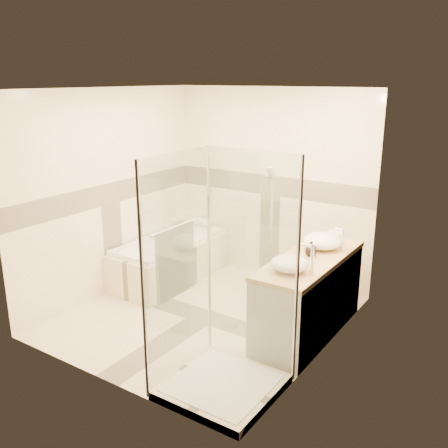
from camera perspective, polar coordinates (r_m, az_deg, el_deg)
The scene contains 12 objects.
room at distance 5.29m, azimuth -1.83°, elevation 1.63°, with size 2.82×3.02×2.52m.
bathtub at distance 6.69m, azimuth -6.14°, elevation -3.77°, with size 0.75×1.70×0.56m.
vanity at distance 5.31m, azimuth 9.65°, elevation -8.10°, with size 0.58×1.62×0.85m.
shower_enclosure at distance 4.40m, azimuth -0.89°, elevation -12.16°, with size 0.96×0.93×2.04m.
vessel_sink_near at distance 5.42m, azimuth 11.18°, elevation -1.89°, with size 0.42×0.42×0.17m, color white.
vessel_sink_far at distance 4.76m, azimuth 7.52°, elevation -4.49°, with size 0.37×0.37×0.15m, color white.
faucet_near at distance 5.33m, azimuth 13.36°, elevation -1.60°, with size 0.11×0.03×0.26m.
faucet_far at distance 4.64m, azimuth 9.95°, elevation -3.78°, with size 0.13×0.03×0.31m.
amenity_bottle_a at distance 5.18m, azimuth 9.98°, elevation -2.83°, with size 0.06×0.07×0.14m, color black.
amenity_bottle_b at distance 5.17m, azimuth 9.91°, elevation -2.82°, with size 0.12×0.12×0.16m, color black.
folded_towels at distance 5.71m, azimuth 12.35°, elevation -1.46°, with size 0.16×0.27×0.08m, color white.
rolled_towel at distance 7.13m, azimuth -2.51°, elevation 0.20°, with size 0.11×0.11×0.24m, color white.
Camera 1 is at (3.03, -4.15, 2.62)m, focal length 40.00 mm.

